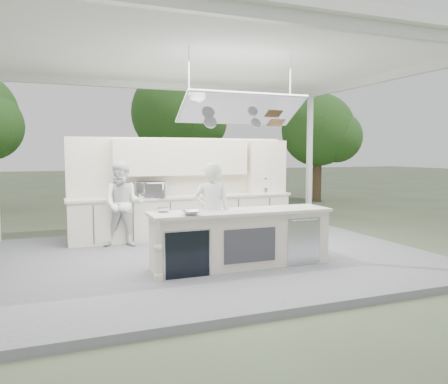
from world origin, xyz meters
name	(u,v)px	position (x,y,z in m)	size (l,w,h in m)	color
ground	(212,261)	(0.00, 0.00, 0.00)	(90.00, 90.00, 0.00)	#49593D
stage_deck	(212,258)	(0.00, 0.00, 0.06)	(8.00, 6.00, 0.12)	slate
tent	(212,59)	(0.00, -0.01, 3.71)	(8.20, 6.20, 3.86)	white
demo_island	(240,238)	(0.18, -0.91, 0.60)	(3.10, 0.79, 0.95)	white
back_counter	(184,216)	(0.00, 1.90, 0.60)	(5.08, 0.72, 0.95)	white
back_wall_unit	(200,172)	(0.44, 2.11, 1.57)	(5.05, 0.48, 2.25)	white
tree_cluster	(124,120)	(-0.16, 9.77, 3.29)	(19.55, 9.40, 5.85)	#503C28
head_chef	(212,214)	(-0.26, -0.70, 1.00)	(0.64, 0.42, 1.75)	white
sous_chef	(123,204)	(-1.42, 1.39, 0.99)	(0.85, 0.66, 1.74)	white
toaster_oven	(151,190)	(-0.77, 1.76, 1.24)	(0.60, 0.41, 0.33)	silver
bowl_large	(191,213)	(-0.76, -1.15, 1.11)	(0.29, 0.29, 0.07)	#B1B4B9
bowl_small	(163,210)	(-1.07, -0.65, 1.10)	(0.22, 0.22, 0.07)	silver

